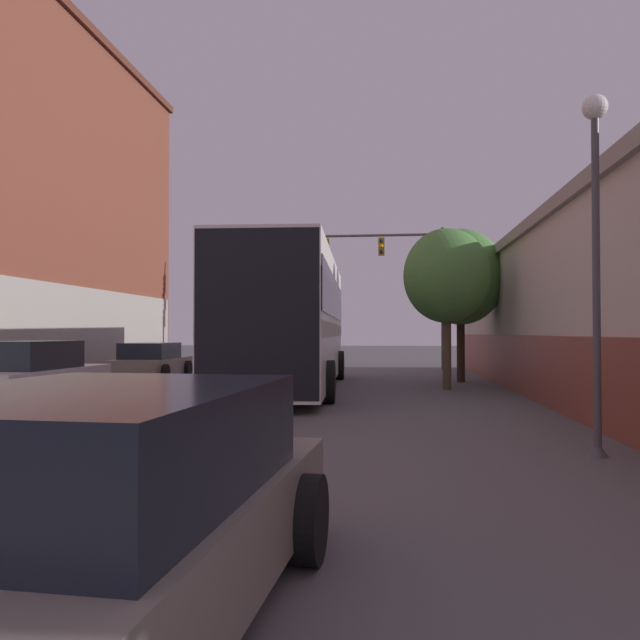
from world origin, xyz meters
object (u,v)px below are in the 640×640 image
Objects in this scene: street_lamp at (596,239)px; street_tree_far at (460,277)px; bus at (291,316)px; hatchback_foreground at (71,525)px; parked_car_left_mid at (223,354)px; parked_car_left_far at (28,375)px; parked_car_left_near at (152,362)px; street_tree_near at (447,276)px; traffic_signal_gantry at (373,263)px.

street_tree_far is at bearing 91.78° from street_lamp.
hatchback_foreground is at bearing -177.86° from bus.
parked_car_left_mid is 0.95× the size of parked_car_left_far.
parked_car_left_near is 10.61m from street_tree_near.
parked_car_left_far is 11.26m from street_tree_near.
street_tree_near is (3.28, 15.14, 2.63)m from hatchback_foreground.
parked_car_left_far is (-0.32, -15.26, 0.03)m from parked_car_left_mid.
street_tree_far is at bearing -52.46° from parked_car_left_far.
traffic_signal_gantry reaches higher than hatchback_foreground.
bus is 1.29× the size of traffic_signal_gantry.
street_tree_far is (-0.39, 12.45, 0.59)m from street_lamp.
street_lamp is (10.99, -12.36, 2.28)m from parked_car_left_near.
traffic_signal_gantry is (7.00, -0.01, 4.14)m from parked_car_left_mid.
parked_car_left_far is 0.89× the size of street_lamp.
street_lamp is at bearing -151.67° from bus.
parked_car_left_near is at bearing 168.51° from parked_car_left_mid.
traffic_signal_gantry is 8.09m from street_tree_far.
parked_car_left_near is 11.38m from traffic_signal_gantry.
traffic_signal_gantry is (0.89, 25.32, 4.16)m from hatchback_foreground.
parked_car_left_mid is (-4.88, 10.47, -1.46)m from bus.
parked_car_left_mid is 0.80× the size of street_tree_far.
hatchback_foreground is at bearing -174.02° from parked_car_left_mid.
parked_car_left_near is (-5.39, 3.00, -1.50)m from bus.
hatchback_foreground is 7.39m from street_lamp.
parked_car_left_near is 0.99× the size of parked_car_left_far.
traffic_signal_gantry is at bearing -47.33° from parked_car_left_near.
street_tree_far reaches higher than parked_car_left_far.
street_tree_near reaches higher than parked_car_left_mid.
parked_car_left_near is 0.84× the size of street_tree_far.
parked_car_left_mid is at bearing 22.42° from bus.
street_tree_far reaches higher than hatchback_foreground.
street_tree_near is (4.51, 0.28, 1.15)m from bus.
street_tree_near is at bearing -8.74° from hatchback_foreground.
hatchback_foreground is 19.06m from parked_car_left_near.
bus is 10.93m from street_lamp.
parked_car_left_far is at bearing -115.66° from traffic_signal_gantry.
parked_car_left_mid is at bearing 132.66° from street_tree_near.
street_tree_near is (9.90, -2.73, 2.65)m from parked_car_left_near.
parked_car_left_near is at bearing 23.81° from hatchback_foreground.
parked_car_left_far is 13.36m from street_tree_far.
bus is 14.99m from hatchback_foreground.
hatchback_foreground is at bearing -128.47° from street_lamp.
traffic_signal_gantry is 20.20m from street_lamp.
parked_car_left_far is at bearing 130.07° from bus.
hatchback_foreground is 1.03× the size of street_tree_near.
bus is 2.79× the size of parked_car_left_far.
traffic_signal_gantry reaches higher than parked_car_left_mid.
bus is 2.36× the size of street_tree_far.
hatchback_foreground is (1.23, -14.87, -1.48)m from bus.
street_tree_far reaches higher than street_lamp.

